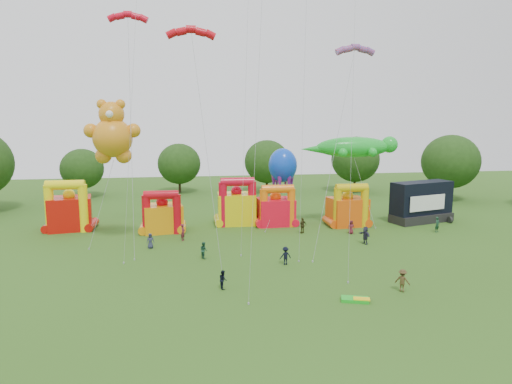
{
  "coord_description": "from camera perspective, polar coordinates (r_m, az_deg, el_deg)",
  "views": [
    {
      "loc": [
        -6.2,
        -27.49,
        13.42
      ],
      "look_at": [
        0.46,
        18.0,
        6.01
      ],
      "focal_mm": 32.0,
      "sensor_mm": 36.0,
      "label": 1
    }
  ],
  "objects": [
    {
      "name": "stage_trailer",
      "position": [
        63.6,
        19.98,
        -1.22
      ],
      "size": [
        8.93,
        5.38,
        5.34
      ],
      "color": "black",
      "rests_on": "ground"
    },
    {
      "name": "bouncy_castle_4",
      "position": [
        58.78,
        11.42,
        -2.11
      ],
      "size": [
        4.91,
        4.14,
        5.53
      ],
      "color": "#E34F0C",
      "rests_on": "ground"
    },
    {
      "name": "bouncy_castle_2",
      "position": [
        58.33,
        -2.43,
        -1.77
      ],
      "size": [
        4.83,
        3.92,
        6.2
      ],
      "color": "yellow",
      "rests_on": "ground"
    },
    {
      "name": "folded_kite_bundle",
      "position": [
        35.58,
        12.36,
        -12.99
      ],
      "size": [
        2.21,
        1.56,
        0.31
      ],
      "color": "green",
      "rests_on": "ground"
    },
    {
      "name": "spectator_7",
      "position": [
        58.68,
        21.72,
        -3.8
      ],
      "size": [
        0.8,
        0.72,
        1.85
      ],
      "primitive_type": "imported",
      "rotation": [
        0.0,
        0.0,
        0.52
      ],
      "color": "#163824",
      "rests_on": "ground"
    },
    {
      "name": "spectator_9",
      "position": [
        38.07,
        17.84,
        -10.48
      ],
      "size": [
        1.33,
        1.27,
        1.82
      ],
      "primitive_type": "imported",
      "rotation": [
        0.0,
        0.0,
        2.45
      ],
      "color": "#46361C",
      "rests_on": "ground"
    },
    {
      "name": "diamond_kites",
      "position": [
        42.63,
        -0.21,
        12.79
      ],
      "size": [
        21.65,
        18.46,
        40.34
      ],
      "color": "red",
      "rests_on": "ground"
    },
    {
      "name": "spectator_1",
      "position": [
        51.45,
        -9.11,
        -5.0
      ],
      "size": [
        0.61,
        0.78,
        1.88
      ],
      "primitive_type": "imported",
      "rotation": [
        0.0,
        0.0,
        1.32
      ],
      "color": "maroon",
      "rests_on": "ground"
    },
    {
      "name": "bouncy_castle_0",
      "position": [
        59.74,
        -22.29,
        -2.17
      ],
      "size": [
        5.55,
        4.75,
        6.29
      ],
      "color": "red",
      "rests_on": "ground"
    },
    {
      "name": "teddy_bear_kite",
      "position": [
        50.22,
        -17.94,
        4.0
      ],
      "size": [
        5.79,
        4.11,
        15.51
      ],
      "color": "orange",
      "rests_on": "ground"
    },
    {
      "name": "spectator_5",
      "position": [
        50.85,
        13.49,
        -5.28
      ],
      "size": [
        1.06,
        1.88,
        1.93
      ],
      "primitive_type": "imported",
      "rotation": [
        0.0,
        0.0,
        5.0
      ],
      "color": "#2B2843",
      "rests_on": "ground"
    },
    {
      "name": "bouncy_castle_1",
      "position": [
        55.56,
        -11.62,
        -2.9
      ],
      "size": [
        5.07,
        4.36,
        5.19
      ],
      "color": "orange",
      "rests_on": "ground"
    },
    {
      "name": "spectator_0",
      "position": [
        49.08,
        -13.07,
        -5.98
      ],
      "size": [
        0.89,
        0.69,
        1.61
      ],
      "primitive_type": "imported",
      "rotation": [
        0.0,
        0.0,
        0.24
      ],
      "color": "#292E45",
      "rests_on": "ground"
    },
    {
      "name": "tree_ring",
      "position": [
        29.42,
        1.82,
        -4.93
      ],
      "size": [
        120.65,
        122.72,
        12.07
      ],
      "color": "#352314",
      "rests_on": "ground"
    },
    {
      "name": "spectator_8",
      "position": [
        37.02,
        -4.14,
        -10.86
      ],
      "size": [
        0.69,
        0.83,
        1.52
      ],
      "primitive_type": "imported",
      "rotation": [
        0.0,
        0.0,
        1.73
      ],
      "color": "black",
      "rests_on": "ground"
    },
    {
      "name": "gecko_kite",
      "position": [
        58.37,
        12.59,
        3.4
      ],
      "size": [
        12.57,
        4.79,
        11.32
      ],
      "color": "green",
      "rests_on": "ground"
    },
    {
      "name": "spectator_4",
      "position": [
        54.27,
        5.84,
        -4.19
      ],
      "size": [
        1.19,
        0.89,
        1.88
      ],
      "primitive_type": "imported",
      "rotation": [
        0.0,
        0.0,
        3.58
      ],
      "color": "#383416",
      "rests_on": "ground"
    },
    {
      "name": "octopus_kite",
      "position": [
        59.49,
        2.71,
        -0.1
      ],
      "size": [
        5.71,
        9.84,
        9.59
      ],
      "color": "blue",
      "rests_on": "ground"
    },
    {
      "name": "bouncy_castle_3",
      "position": [
        57.89,
        2.51,
        -2.17
      ],
      "size": [
        4.64,
        3.79,
        5.35
      ],
      "color": "red",
      "rests_on": "ground"
    },
    {
      "name": "ground",
      "position": [
        31.21,
        4.12,
        -16.33
      ],
      "size": [
        160.0,
        160.0,
        0.0
      ],
      "primitive_type": "plane",
      "color": "#2F5518",
      "rests_on": "ground"
    },
    {
      "name": "spectator_2",
      "position": [
        44.8,
        -6.55,
        -7.23
      ],
      "size": [
        0.91,
        0.99,
        1.64
      ],
      "primitive_type": "imported",
      "rotation": [
        0.0,
        0.0,
        2.03
      ],
      "color": "#1B4530",
      "rests_on": "ground"
    },
    {
      "name": "spectator_3",
      "position": [
        42.73,
        3.69,
        -7.96
      ],
      "size": [
        1.21,
        0.84,
        1.72
      ],
      "primitive_type": "imported",
      "rotation": [
        0.0,
        0.0,
        3.33
      ],
      "color": "black",
      "rests_on": "ground"
    },
    {
      "name": "spectator_6",
      "position": [
        54.91,
        11.81,
        -4.32
      ],
      "size": [
        0.8,
        0.54,
        1.61
      ],
      "primitive_type": "imported",
      "rotation": [
        0.0,
        0.0,
        6.25
      ],
      "color": "#5A1923",
      "rests_on": "ground"
    },
    {
      "name": "parafoil_kites",
      "position": [
        45.23,
        4.31,
        5.84
      ],
      "size": [
        27.84,
        13.61,
        25.25
      ],
      "color": "red",
      "rests_on": "ground"
    }
  ]
}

